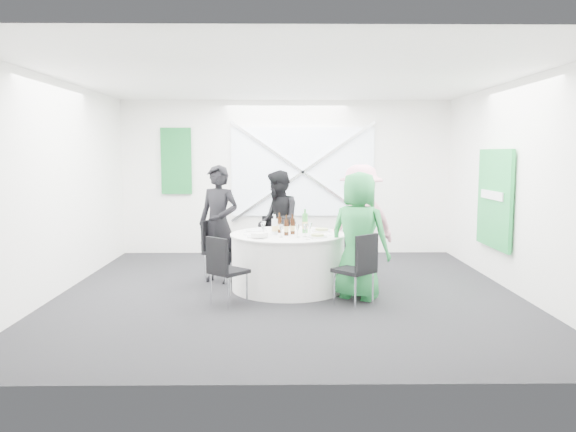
{
  "coord_description": "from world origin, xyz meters",
  "views": [
    {
      "loc": [
        -0.09,
        -7.3,
        1.84
      ],
      "look_at": [
        0.0,
        0.2,
        1.0
      ],
      "focal_mm": 35.0,
      "sensor_mm": 36.0,
      "label": 1
    }
  ],
  "objects_px": {
    "chair_back_left": "(216,246)",
    "chair_back_right": "(347,242)",
    "person_woman_pink": "(360,223)",
    "clear_water_bottle": "(275,227)",
    "chair_front_left": "(224,266)",
    "chair_front_right": "(359,264)",
    "person_man_back_left": "(219,224)",
    "chair_back": "(275,240)",
    "person_woman_green": "(359,236)",
    "person_man_back": "(278,222)",
    "banquet_table": "(288,261)",
    "green_water_bottle": "(305,223)"
  },
  "relations": [
    {
      "from": "chair_back_left",
      "to": "chair_back_right",
      "type": "bearing_deg",
      "value": -58.78
    },
    {
      "from": "chair_back_left",
      "to": "clear_water_bottle",
      "type": "xyz_separation_m",
      "value": [
        0.85,
        -0.57,
        0.35
      ]
    },
    {
      "from": "chair_back",
      "to": "person_woman_pink",
      "type": "bearing_deg",
      "value": -39.41
    },
    {
      "from": "banquet_table",
      "to": "green_water_bottle",
      "type": "height_order",
      "value": "green_water_bottle"
    },
    {
      "from": "chair_back",
      "to": "green_water_bottle",
      "type": "relative_size",
      "value": 2.62
    },
    {
      "from": "chair_front_right",
      "to": "person_man_back_left",
      "type": "relative_size",
      "value": 0.53
    },
    {
      "from": "chair_back",
      "to": "chair_front_right",
      "type": "relative_size",
      "value": 0.97
    },
    {
      "from": "chair_back_left",
      "to": "banquet_table",
      "type": "bearing_deg",
      "value": -90.0
    },
    {
      "from": "green_water_bottle",
      "to": "clear_water_bottle",
      "type": "height_order",
      "value": "green_water_bottle"
    },
    {
      "from": "chair_front_left",
      "to": "green_water_bottle",
      "type": "distance_m",
      "value": 1.44
    },
    {
      "from": "chair_back_left",
      "to": "chair_back_right",
      "type": "xyz_separation_m",
      "value": [
        1.92,
        0.22,
        0.01
      ]
    },
    {
      "from": "chair_back_left",
      "to": "person_man_back",
      "type": "distance_m",
      "value": 1.09
    },
    {
      "from": "chair_back_right",
      "to": "person_man_back_left",
      "type": "bearing_deg",
      "value": -119.66
    },
    {
      "from": "banquet_table",
      "to": "person_woman_green",
      "type": "xyz_separation_m",
      "value": [
        0.88,
        -0.52,
        0.43
      ]
    },
    {
      "from": "chair_front_right",
      "to": "clear_water_bottle",
      "type": "height_order",
      "value": "clear_water_bottle"
    },
    {
      "from": "chair_back_right",
      "to": "person_man_back",
      "type": "distance_m",
      "value": 1.12
    },
    {
      "from": "chair_back",
      "to": "chair_back_left",
      "type": "bearing_deg",
      "value": -150.71
    },
    {
      "from": "green_water_bottle",
      "to": "chair_back_left",
      "type": "bearing_deg",
      "value": 162.49
    },
    {
      "from": "chair_back_right",
      "to": "person_man_back",
      "type": "xyz_separation_m",
      "value": [
        -1.03,
        0.34,
        0.27
      ]
    },
    {
      "from": "chair_back_left",
      "to": "chair_front_left",
      "type": "xyz_separation_m",
      "value": [
        0.25,
        -1.33,
        -0.03
      ]
    },
    {
      "from": "chair_back",
      "to": "chair_front_left",
      "type": "relative_size",
      "value": 1.02
    },
    {
      "from": "person_woman_green",
      "to": "clear_water_bottle",
      "type": "bearing_deg",
      "value": 8.77
    },
    {
      "from": "chair_front_left",
      "to": "person_man_back",
      "type": "relative_size",
      "value": 0.53
    },
    {
      "from": "person_man_back_left",
      "to": "person_man_back",
      "type": "distance_m",
      "value": 1.04
    },
    {
      "from": "person_man_back",
      "to": "clear_water_bottle",
      "type": "distance_m",
      "value": 1.14
    },
    {
      "from": "chair_front_left",
      "to": "clear_water_bottle",
      "type": "height_order",
      "value": "clear_water_bottle"
    },
    {
      "from": "chair_back_left",
      "to": "person_man_back_left",
      "type": "bearing_deg",
      "value": -112.58
    },
    {
      "from": "person_man_back",
      "to": "chair_back_left",
      "type": "bearing_deg",
      "value": -65.29
    },
    {
      "from": "clear_water_bottle",
      "to": "chair_front_right",
      "type": "bearing_deg",
      "value": -38.95
    },
    {
      "from": "chair_back_left",
      "to": "person_man_back_left",
      "type": "height_order",
      "value": "person_man_back_left"
    },
    {
      "from": "chair_back",
      "to": "clear_water_bottle",
      "type": "height_order",
      "value": "clear_water_bottle"
    },
    {
      "from": "green_water_bottle",
      "to": "chair_front_right",
      "type": "bearing_deg",
      "value": -58.54
    },
    {
      "from": "chair_back",
      "to": "chair_back_right",
      "type": "bearing_deg",
      "value": -32.03
    },
    {
      "from": "green_water_bottle",
      "to": "chair_front_left",
      "type": "bearing_deg",
      "value": -137.4
    },
    {
      "from": "chair_back_left",
      "to": "person_woman_pink",
      "type": "distance_m",
      "value": 2.1
    },
    {
      "from": "chair_back_right",
      "to": "person_woman_pink",
      "type": "bearing_deg",
      "value": -7.81
    },
    {
      "from": "chair_back",
      "to": "person_woman_green",
      "type": "bearing_deg",
      "value": -66.63
    },
    {
      "from": "person_woman_pink",
      "to": "chair_front_right",
      "type": "bearing_deg",
      "value": 58.96
    },
    {
      "from": "person_woman_pink",
      "to": "clear_water_bottle",
      "type": "height_order",
      "value": "person_woman_pink"
    },
    {
      "from": "person_man_back_left",
      "to": "green_water_bottle",
      "type": "distance_m",
      "value": 1.27
    },
    {
      "from": "chair_back_right",
      "to": "person_woman_green",
      "type": "relative_size",
      "value": 0.56
    },
    {
      "from": "banquet_table",
      "to": "clear_water_bottle",
      "type": "height_order",
      "value": "clear_water_bottle"
    },
    {
      "from": "person_man_back",
      "to": "green_water_bottle",
      "type": "relative_size",
      "value": 4.82
    },
    {
      "from": "person_woman_pink",
      "to": "chair_front_left",
      "type": "bearing_deg",
      "value": 12.76
    },
    {
      "from": "person_woman_pink",
      "to": "person_woman_green",
      "type": "distance_m",
      "value": 0.97
    },
    {
      "from": "chair_back",
      "to": "chair_front_left",
      "type": "bearing_deg",
      "value": -115.89
    },
    {
      "from": "chair_back_left",
      "to": "green_water_bottle",
      "type": "height_order",
      "value": "green_water_bottle"
    },
    {
      "from": "chair_front_right",
      "to": "person_man_back_left",
      "type": "distance_m",
      "value": 2.29
    },
    {
      "from": "chair_front_left",
      "to": "person_woman_pink",
      "type": "distance_m",
      "value": 2.26
    },
    {
      "from": "clear_water_bottle",
      "to": "chair_front_left",
      "type": "bearing_deg",
      "value": -128.36
    }
  ]
}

